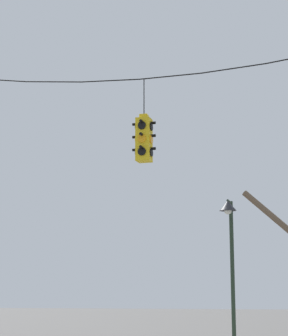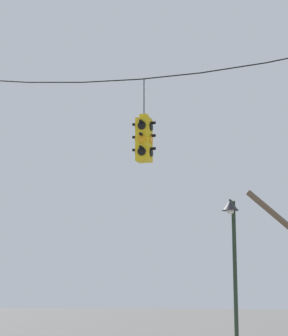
% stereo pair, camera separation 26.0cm
% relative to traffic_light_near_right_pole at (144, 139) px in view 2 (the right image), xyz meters
% --- Properties ---
extents(span_wire, '(10.79, 0.03, 0.50)m').
position_rel_traffic_light_near_right_pole_xyz_m(span_wire, '(0.65, -0.00, 1.68)').
color(span_wire, black).
extents(traffic_light_near_right_pole, '(0.58, 0.58, 2.08)m').
position_rel_traffic_light_near_right_pole_xyz_m(traffic_light_near_right_pole, '(0.00, 0.00, 0.00)').
color(traffic_light_near_right_pole, yellow).
extents(street_lamp, '(0.50, 0.86, 4.91)m').
position_rel_traffic_light_near_right_pole_xyz_m(street_lamp, '(1.32, 4.36, -2.14)').
color(street_lamp, '#233323').
rests_on(street_lamp, ground_plane).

